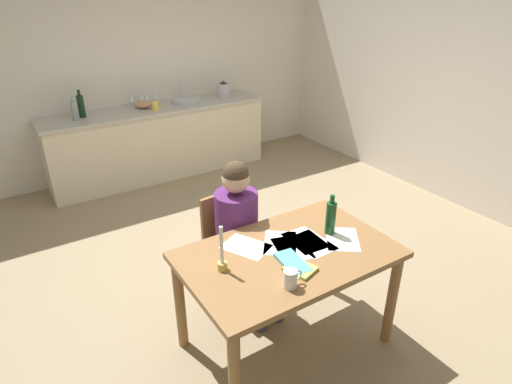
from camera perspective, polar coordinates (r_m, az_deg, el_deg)
name	(u,v)px	position (r m, az deg, el deg)	size (l,w,h in m)	color
ground_plane	(251,255)	(4.11, -0.73, -8.36)	(5.20, 5.20, 0.04)	#937F60
wall_back	(142,70)	(5.85, -14.88, 15.43)	(5.20, 0.12, 2.60)	silver
wall_right	(449,83)	(5.34, 24.32, 13.04)	(0.12, 5.20, 2.60)	silver
kitchen_counter	(159,141)	(5.73, -12.73, 6.63)	(2.80, 0.64, 0.90)	beige
dining_table	(288,266)	(2.83, 4.27, -9.83)	(1.36, 0.86, 0.77)	olive
chair_at_table	(231,243)	(3.36, -3.33, -6.76)	(0.45, 0.45, 0.87)	olive
person_seated	(242,229)	(3.16, -1.84, -4.99)	(0.37, 0.62, 1.19)	#592666
coffee_mug	(291,279)	(2.46, 4.63, -11.41)	(0.12, 0.08, 0.11)	white
candlestick	(222,258)	(2.57, -4.54, -8.72)	(0.06, 0.06, 0.30)	gold
book_magazine	(293,263)	(2.65, 4.88, -9.35)	(0.13, 0.26, 0.02)	#52A0B7
book_cookery	(300,269)	(2.61, 5.91, -10.13)	(0.15, 0.17, 0.02)	#ACBB54
paper_letter	(312,243)	(2.86, 7.49, -6.79)	(0.21, 0.30, 0.00)	white
paper_bill	(246,247)	(2.81, -1.36, -7.27)	(0.21, 0.30, 0.00)	white
paper_envelope	(342,239)	(2.94, 11.41, -6.15)	(0.21, 0.30, 0.00)	white
paper_receipt	(305,240)	(2.89, 6.56, -6.39)	(0.21, 0.30, 0.00)	white
paper_notice	(280,243)	(2.85, 3.25, -6.77)	(0.21, 0.30, 0.00)	white
paper_flyer	(292,248)	(2.80, 4.87, -7.46)	(0.21, 0.30, 0.00)	white
wine_bottle_on_table	(330,217)	(2.93, 9.87, -3.35)	(0.07, 0.07, 0.29)	#194C23
sink_unit	(186,101)	(5.75, -9.29, 11.89)	(0.36, 0.36, 0.24)	#B2B7BC
bottle_oil	(74,110)	(5.29, -23.04, 9.95)	(0.07, 0.07, 0.27)	#8C999E
bottle_vinegar	(81,106)	(5.39, -22.26, 10.57)	(0.08, 0.08, 0.32)	black
mixing_bowl	(144,104)	(5.59, -14.74, 11.25)	(0.21, 0.21, 0.10)	tan
stovetop_kettle	(223,90)	(5.96, -4.36, 13.41)	(0.18, 0.18, 0.22)	#B7BABF
wine_glass_near_sink	(155,95)	(5.73, -13.31, 12.39)	(0.07, 0.07, 0.15)	silver
wine_glass_by_kettle	(146,97)	(5.70, -14.38, 12.20)	(0.07, 0.07, 0.15)	silver
wine_glass_back_left	(141,97)	(5.68, -15.05, 12.07)	(0.07, 0.07, 0.15)	silver
wine_glass_back_right	(132,99)	(5.64, -16.22, 11.85)	(0.07, 0.07, 0.15)	silver
teacup_on_counter	(155,106)	(5.43, -13.26, 11.07)	(0.12, 0.08, 0.11)	#F2CC4C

